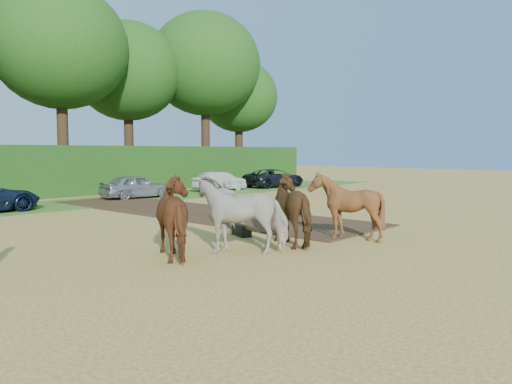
# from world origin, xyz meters

# --- Properties ---
(ground) EXTENTS (120.00, 120.00, 0.00)m
(ground) POSITION_xyz_m (0.00, 0.00, 0.00)
(ground) COLOR gold
(ground) RESTS_ON ground
(earth_strip) EXTENTS (4.50, 17.00, 0.05)m
(earth_strip) POSITION_xyz_m (1.50, 7.00, 0.03)
(earth_strip) COLOR #472D1C
(earth_strip) RESTS_ON ground
(grass_verge) EXTENTS (50.00, 5.00, 0.03)m
(grass_verge) POSITION_xyz_m (0.00, 14.00, 0.01)
(grass_verge) COLOR #38601E
(grass_verge) RESTS_ON ground
(hedgerow) EXTENTS (46.00, 1.60, 3.00)m
(hedgerow) POSITION_xyz_m (0.00, 18.50, 1.50)
(hedgerow) COLOR #14380F
(hedgerow) RESTS_ON ground
(plough_team) EXTENTS (7.09, 5.37, 2.04)m
(plough_team) POSITION_xyz_m (-2.33, -0.56, 1.01)
(plough_team) COLOR #5E2817
(plough_team) RESTS_ON ground
(parked_cars) EXTENTS (35.43, 3.20, 1.42)m
(parked_cars) POSITION_xyz_m (0.34, 13.96, 0.68)
(parked_cars) COLOR silver
(parked_cars) RESTS_ON ground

